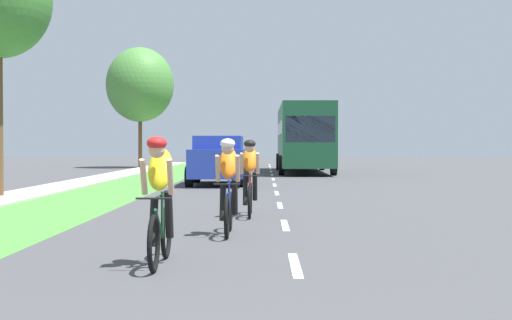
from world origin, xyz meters
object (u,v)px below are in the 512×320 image
cyclist_trailing (228,186)px  street_tree_far (140,85)px  suv_blue (219,159)px  cyclist_distant (250,177)px  cyclist_lead (160,199)px  bus_dark_green (303,135)px

cyclist_trailing → street_tree_far: street_tree_far is taller
suv_blue → street_tree_far: street_tree_far is taller
cyclist_distant → suv_blue: (-1.38, 11.61, 0.14)m
cyclist_lead → bus_dark_green: 29.51m
cyclist_trailing → bus_dark_green: size_ratio=0.15×
cyclist_lead → cyclist_distant: size_ratio=1.00×
cyclist_trailing → suv_blue: bearing=94.3°
cyclist_trailing → cyclist_distant: size_ratio=1.00×
street_tree_far → bus_dark_green: bearing=-35.3°
bus_dark_green → street_tree_far: (-9.94, 7.04, 3.28)m
cyclist_lead → bus_dark_green: bearing=83.5°
suv_blue → cyclist_trailing: bearing=-85.7°
suv_blue → cyclist_lead: bearing=-88.7°
cyclist_distant → suv_blue: size_ratio=0.37×
cyclist_lead → suv_blue: bearing=91.3°
cyclist_lead → bus_dark_green: (3.36, 29.30, 1.17)m
cyclist_lead → cyclist_trailing: size_ratio=1.00×
cyclist_lead → street_tree_far: (-6.58, 36.34, 4.45)m
suv_blue → street_tree_far: (-6.19, 18.78, 4.31)m
cyclist_trailing → suv_blue: suv_blue is taller
suv_blue → bus_dark_green: bearing=72.2°
cyclist_distant → bus_dark_green: bearing=84.2°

